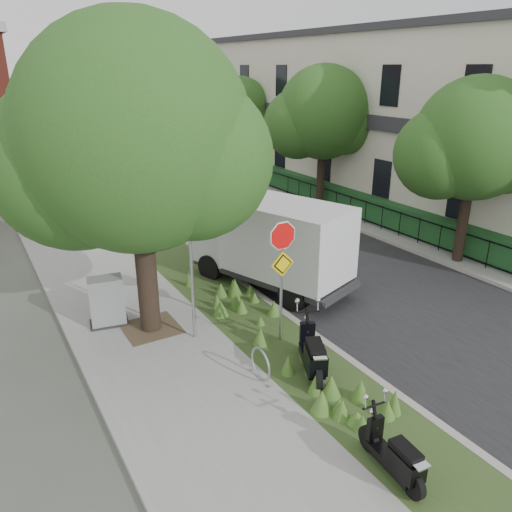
{
  "coord_description": "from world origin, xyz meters",
  "views": [
    {
      "loc": [
        -7.5,
        -8.52,
        6.55
      ],
      "look_at": [
        -0.51,
        3.3,
        1.3
      ],
      "focal_mm": 35.0,
      "sensor_mm": 36.0,
      "label": 1
    }
  ],
  "objects_px": {
    "box_truck": "(274,241)",
    "utility_cabinet": "(107,302)",
    "scooter_near": "(398,461)",
    "sign_assembly": "(282,258)",
    "scooter_far": "(313,359)"
  },
  "relations": [
    {
      "from": "box_truck",
      "to": "utility_cabinet",
      "type": "distance_m",
      "value": 5.24
    },
    {
      "from": "scooter_near",
      "to": "scooter_far",
      "type": "bearing_deg",
      "value": 79.27
    },
    {
      "from": "scooter_far",
      "to": "scooter_near",
      "type": "bearing_deg",
      "value": -100.73
    },
    {
      "from": "scooter_far",
      "to": "box_truck",
      "type": "xyz_separation_m",
      "value": [
        1.96,
        4.71,
        0.98
      ]
    },
    {
      "from": "scooter_near",
      "to": "scooter_far",
      "type": "height_order",
      "value": "scooter_far"
    },
    {
      "from": "sign_assembly",
      "to": "scooter_far",
      "type": "relative_size",
      "value": 1.8
    },
    {
      "from": "box_truck",
      "to": "scooter_near",
      "type": "bearing_deg",
      "value": -108.08
    },
    {
      "from": "utility_cabinet",
      "to": "sign_assembly",
      "type": "bearing_deg",
      "value": -41.19
    },
    {
      "from": "utility_cabinet",
      "to": "scooter_near",
      "type": "bearing_deg",
      "value": -71.33
    },
    {
      "from": "box_truck",
      "to": "utility_cabinet",
      "type": "bearing_deg",
      "value": 179.96
    },
    {
      "from": "scooter_far",
      "to": "sign_assembly",
      "type": "bearing_deg",
      "value": 81.44
    },
    {
      "from": "sign_assembly",
      "to": "scooter_far",
      "type": "distance_m",
      "value": 2.44
    },
    {
      "from": "scooter_near",
      "to": "scooter_far",
      "type": "distance_m",
      "value": 3.14
    },
    {
      "from": "sign_assembly",
      "to": "box_truck",
      "type": "bearing_deg",
      "value": 60.62
    },
    {
      "from": "sign_assembly",
      "to": "scooter_far",
      "type": "xyz_separation_m",
      "value": [
        -0.25,
        -1.67,
        -1.76
      ]
    }
  ]
}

